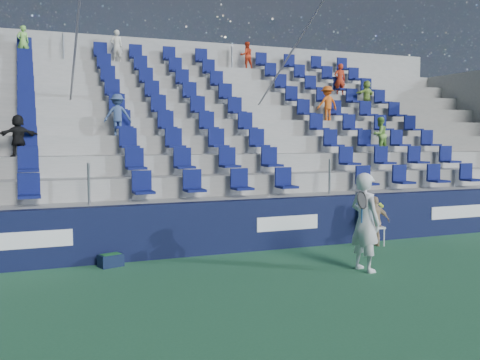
# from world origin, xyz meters

# --- Properties ---
(ground) EXTENTS (70.00, 70.00, 0.00)m
(ground) POSITION_xyz_m (0.00, 0.00, 0.00)
(ground) COLOR #2E6B44
(ground) RESTS_ON ground
(sponsor_wall) EXTENTS (24.00, 0.32, 1.20)m
(sponsor_wall) POSITION_xyz_m (0.00, 3.15, 0.60)
(sponsor_wall) COLOR #0E1335
(sponsor_wall) RESTS_ON ground
(grandstand) EXTENTS (24.00, 8.17, 6.63)m
(grandstand) POSITION_xyz_m (-0.00, 8.24, 2.13)
(grandstand) COLOR #A5A5A0
(grandstand) RESTS_ON ground
(tennis_player) EXTENTS (0.70, 0.79, 1.96)m
(tennis_player) POSITION_xyz_m (1.96, 0.54, 0.98)
(tennis_player) COLOR silver
(tennis_player) RESTS_ON ground
(line_judge_chair) EXTENTS (0.53, 0.54, 1.01)m
(line_judge_chair) POSITION_xyz_m (3.63, 2.65, 0.57)
(line_judge_chair) COLOR white
(line_judge_chair) RESTS_ON ground
(line_judge) EXTENTS (0.77, 0.50, 1.22)m
(line_judge) POSITION_xyz_m (3.63, 2.50, 0.61)
(line_judge) COLOR tan
(line_judge) RESTS_ON ground
(ball_bin) EXTENTS (0.54, 0.43, 0.26)m
(ball_bin) POSITION_xyz_m (-2.68, 2.75, 0.14)
(ball_bin) COLOR #0D1732
(ball_bin) RESTS_ON ground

